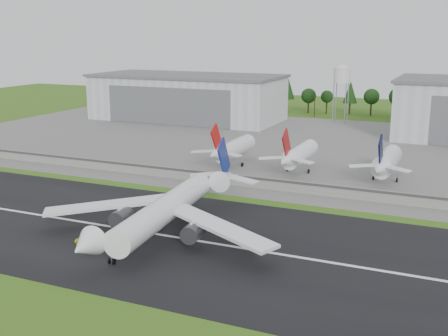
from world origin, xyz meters
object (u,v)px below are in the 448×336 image
at_px(parked_jet_navy, 386,162).
at_px(ground_vehicle, 85,241).
at_px(parked_jet_red_a, 231,149).
at_px(parked_jet_red_b, 297,155).
at_px(main_airliner, 164,216).

bearing_deg(parked_jet_navy, ground_vehicle, -123.22).
bearing_deg(parked_jet_red_a, parked_jet_red_b, -0.02).
height_order(main_airliner, parked_jet_red_b, main_airliner).
bearing_deg(parked_jet_navy, parked_jet_red_b, -179.94).
bearing_deg(parked_jet_red_b, main_airliner, -98.64).
relative_size(parked_jet_red_a, parked_jet_navy, 1.00).
relative_size(ground_vehicle, parked_jet_red_a, 0.14).
bearing_deg(parked_jet_red_a, main_airliner, -79.25).
bearing_deg(parked_jet_navy, main_airliner, -119.25).
relative_size(parked_jet_red_a, parked_jet_red_b, 1.00).
relative_size(main_airliner, ground_vehicle, 13.75).
xyz_separation_m(parked_jet_red_a, parked_jet_navy, (50.23, 0.02, 0.13)).
bearing_deg(parked_jet_red_a, parked_jet_navy, 0.02).
height_order(ground_vehicle, parked_jet_red_a, parked_jet_red_a).
height_order(main_airliner, ground_vehicle, main_airliner).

